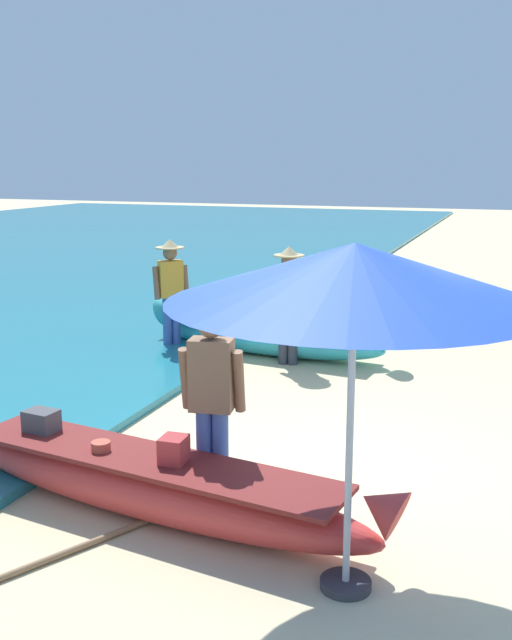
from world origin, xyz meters
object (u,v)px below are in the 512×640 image
object	(u,v)px
boat_cyan_midground	(269,335)
person_tourist_customer	(212,398)
person_vendor_hatted	(289,297)
paddle	(27,568)
boat_red_foreground	(149,483)
person_vendor_assistant	(171,287)
patio_umbrella_large	(354,274)

from	to	relation	value
boat_cyan_midground	person_tourist_customer	xyz separation A→B (m)	(1.23, -4.96, 0.67)
person_vendor_hatted	paddle	bearing A→B (deg)	-90.64
boat_red_foreground	paddle	world-z (taller)	boat_red_foreground
person_tourist_customer	person_vendor_assistant	distance (m)	5.39
person_vendor_assistant	patio_umbrella_large	world-z (taller)	patio_umbrella_large
patio_umbrella_large	paddle	size ratio (longest dim) A/B	1.38
boat_cyan_midground	person_tourist_customer	world-z (taller)	person_tourist_customer
person_tourist_customer	person_vendor_assistant	world-z (taller)	person_vendor_assistant
person_vendor_assistant	boat_cyan_midground	bearing A→B (deg)	11.42
boat_red_foreground	paddle	xyz separation A→B (m)	(-0.41, -1.09, -0.25)
patio_umbrella_large	paddle	bearing A→B (deg)	-165.00
boat_cyan_midground	paddle	distance (m)	6.43
boat_red_foreground	person_vendor_hatted	size ratio (longest dim) A/B	2.55
patio_umbrella_large	paddle	xyz separation A→B (m)	(-2.22, -0.59, -2.18)
patio_umbrella_large	paddle	world-z (taller)	patio_umbrella_large
person_tourist_customer	paddle	xyz separation A→B (m)	(-0.84, -1.45, -0.93)
person_vendor_assistant	paddle	distance (m)	6.47
person_vendor_assistant	paddle	size ratio (longest dim) A/B	0.99
paddle	person_vendor_hatted	bearing A→B (deg)	89.36
boat_red_foreground	person_vendor_assistant	distance (m)	5.57
person_vendor_hatted	person_vendor_assistant	bearing A→B (deg)	175.44
boat_cyan_midground	paddle	bearing A→B (deg)	-86.48
paddle	boat_red_foreground	bearing A→B (deg)	69.30
person_tourist_customer	person_vendor_assistant	bearing A→B (deg)	120.33
person_vendor_hatted	paddle	xyz separation A→B (m)	(-0.07, -5.95, -0.96)
boat_red_foreground	person_vendor_assistant	size ratio (longest dim) A/B	2.53
boat_cyan_midground	person_vendor_assistant	bearing A→B (deg)	-168.58
person_vendor_assistant	boat_red_foreground	bearing A→B (deg)	-65.38
boat_red_foreground	person_vendor_assistant	xyz separation A→B (m)	(-2.30, 5.02, 0.72)
person_vendor_hatted	person_tourist_customer	world-z (taller)	person_vendor_hatted
person_tourist_customer	paddle	size ratio (longest dim) A/B	0.97
boat_red_foreground	person_tourist_customer	distance (m)	0.88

